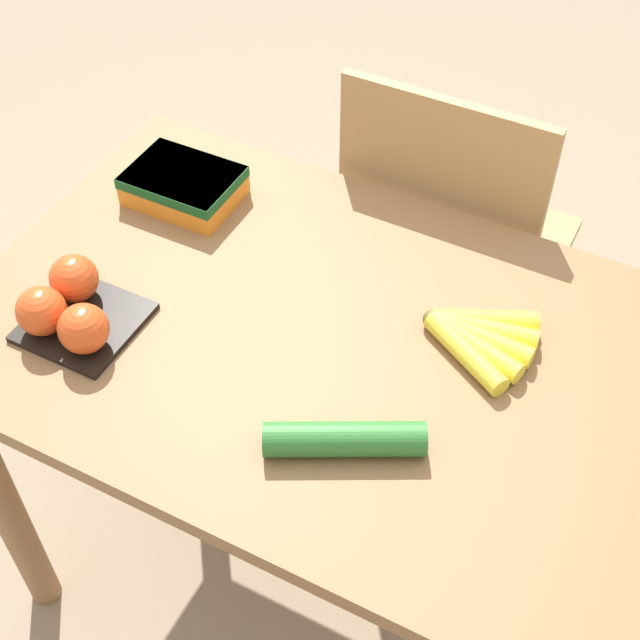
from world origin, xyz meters
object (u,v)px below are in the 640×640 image
(chair, at_px, (449,256))
(tomato_pack, at_px, (69,308))
(banana_bunch, at_px, (477,337))
(carrot_bag, at_px, (183,184))
(cucumber_near, at_px, (345,439))

(chair, relative_size, tomato_pack, 5.74)
(chair, bearing_deg, tomato_pack, 62.28)
(banana_bunch, height_order, carrot_bag, carrot_bag)
(chair, height_order, banana_bunch, chair)
(banana_bunch, xyz_separation_m, carrot_bag, (-0.57, 0.09, 0.02))
(carrot_bag, bearing_deg, cucumber_near, -35.90)
(chair, relative_size, carrot_bag, 5.07)
(tomato_pack, height_order, carrot_bag, tomato_pack)
(chair, bearing_deg, carrot_bag, 42.80)
(banana_bunch, bearing_deg, cucumber_near, -109.31)
(chair, distance_m, carrot_bag, 0.60)
(tomato_pack, xyz_separation_m, cucumber_near, (0.46, -0.01, -0.02))
(banana_bunch, relative_size, tomato_pack, 1.07)
(carrot_bag, relative_size, cucumber_near, 0.87)
(chair, relative_size, cucumber_near, 4.40)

